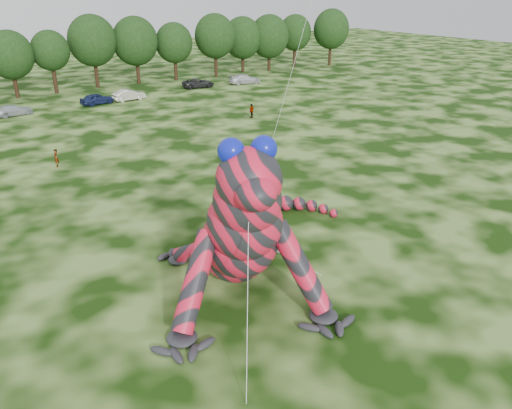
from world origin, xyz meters
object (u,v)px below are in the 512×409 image
Objects in this scene: tree_16 at (295,40)px; car_4 at (97,99)px; tree_13 at (215,45)px; tree_15 at (269,43)px; tree_9 at (52,62)px; tree_12 at (175,52)px; car_7 at (245,79)px; spectator_5 at (233,160)px; car_5 at (129,95)px; car_3 at (13,110)px; tree_10 at (94,51)px; spectator_0 at (56,158)px; inflatable_gecko at (230,196)px; tree_11 at (136,50)px; spectator_3 at (252,111)px; tree_17 at (331,37)px; car_6 at (198,83)px; tree_14 at (243,45)px; tree_8 at (12,64)px.

tree_16 is 2.22× the size of car_4.
tree_13 reaches higher than tree_15.
tree_9 is 18.95m from tree_12.
spectator_5 is (-22.12, -33.31, 0.15)m from car_7.
car_4 is at bearing -146.21° from tree_12.
car_3 is at bearing 86.69° from car_5.
tree_10 is 12.56m from car_5.
spectator_0 is (-33.77, -32.66, -4.28)m from tree_13.
car_3 is 21.73m from spectator_0.
inflatable_gecko is at bearing -112.18° from tree_12.
tree_10 is 1.04× the size of tree_11.
tree_16 is at bearing -96.41° from spectator_5.
tree_11 is 28.87m from spectator_3.
tree_12 is 5.52× the size of spectator_3.
inflatable_gecko is 62.87m from tree_13.
tree_11 is 6.19× the size of spectator_3.
tree_16 is 5.76× the size of spectator_3.
tree_15 is 0.94× the size of tree_17.
tree_17 reaches higher than car_5.
car_6 is 7.63m from car_7.
tree_10 is 19.16m from car_3.
inflatable_gecko is 1.85× the size of tree_14.
tree_8 is 0.89× the size of tree_11.
tree_10 is 1.12× the size of tree_14.
tree_16 is at bearing -83.71° from car_4.
tree_14 reaches higher than spectator_5.
tree_10 is at bearing 177.54° from tree_17.
tree_17 is 62.28m from spectator_5.
tree_15 reaches higher than spectator_3.
tree_10 reaches higher than spectator_5.
tree_10 is 6.01× the size of spectator_5.
spectator_5 reaches higher than car_6.
inflatable_gecko is 57.66m from tree_10.
car_3 is (-2.27, -10.79, -3.84)m from tree_8.
tree_17 is (56.17, -0.32, 0.68)m from tree_8.
car_6 reaches higher than car_3.
tree_8 is 11.67m from car_3.
tree_10 is at bearing 176.20° from tree_12.
car_6 is at bearing -89.61° from car_4.
tree_15 is at bearing -92.05° from spectator_5.
tree_9 reaches higher than car_4.
tree_11 is at bearing -52.06° from car_4.
tree_8 reaches higher than car_6.
spectator_3 is at bearing 159.78° from car_7.
tree_10 is at bearing 61.72° from car_6.
spectator_0 is at bearing -146.17° from tree_16.
car_4 is at bearing 106.89° from car_6.
tree_17 reaches higher than tree_15.
inflatable_gecko is 1.69× the size of tree_17.
spectator_5 is at bearing -84.01° from tree_9.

